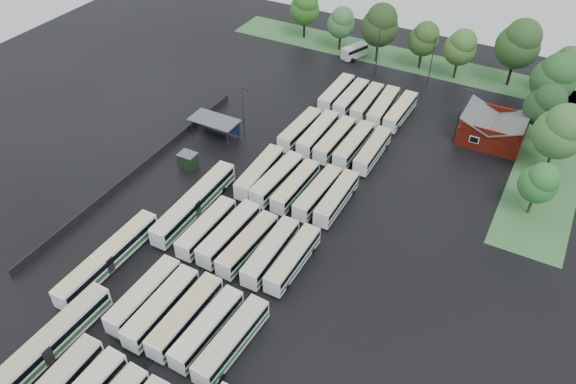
% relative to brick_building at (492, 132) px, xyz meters
% --- Properties ---
extents(ground, '(160.00, 160.00, 0.00)m').
position_rel_brick_building_xyz_m(ground, '(-24.00, -42.77, -1.87)').
color(ground, black).
rests_on(ground, ground).
extents(brick_building, '(10.07, 8.60, 5.39)m').
position_rel_brick_building_xyz_m(brick_building, '(0.00, 0.00, 0.00)').
color(brick_building, maroon).
rests_on(brick_building, ground).
extents(wash_shed, '(8.20, 4.20, 3.58)m').
position_rel_brick_building_xyz_m(wash_shed, '(-41.20, -20.74, 1.12)').
color(wash_shed, '#2D2D30').
rests_on(wash_shed, ground).
extents(utility_hut, '(2.70, 2.20, 2.62)m').
position_rel_brick_building_xyz_m(utility_hut, '(-40.20, -30.17, -0.55)').
color(utility_hut, black).
rests_on(utility_hut, ground).
extents(grass_strip_north, '(80.00, 10.00, 0.01)m').
position_rel_brick_building_xyz_m(grass_strip_north, '(-22.00, 22.03, -1.86)').
color(grass_strip_north, '#326633').
rests_on(grass_strip_north, ground).
extents(grass_strip_east, '(10.00, 50.00, 0.01)m').
position_rel_brick_building_xyz_m(grass_strip_east, '(10.00, 0.03, -1.86)').
color(grass_strip_east, '#326633').
rests_on(grass_strip_east, ground).
extents(west_fence, '(0.10, 50.00, 1.20)m').
position_rel_brick_building_xyz_m(west_fence, '(-46.20, -34.77, -1.27)').
color(west_fence, '#2D2D30').
rests_on(west_fence, ground).
extents(bus_r1c0, '(2.47, 11.29, 3.14)m').
position_rel_brick_building_xyz_m(bus_r1c0, '(-28.32, -55.01, -0.14)').
color(bus_r1c0, white).
rests_on(bus_r1c0, ground).
extents(bus_r1c1, '(2.48, 11.55, 3.21)m').
position_rel_brick_building_xyz_m(bus_r1c1, '(-25.35, -55.46, -0.10)').
color(bus_r1c1, white).
rests_on(bus_r1c1, ground).
extents(bus_r1c2, '(2.61, 11.60, 3.22)m').
position_rel_brick_building_xyz_m(bus_r1c2, '(-22.12, -55.17, -0.10)').
color(bus_r1c2, white).
rests_on(bus_r1c2, ground).
extents(bus_r1c3, '(2.79, 11.17, 3.09)m').
position_rel_brick_building_xyz_m(bus_r1c3, '(-18.99, -55.35, -0.17)').
color(bus_r1c3, white).
rests_on(bus_r1c3, ground).
extents(bus_r1c4, '(2.96, 11.58, 3.19)m').
position_rel_brick_building_xyz_m(bus_r1c4, '(-15.65, -55.43, -0.11)').
color(bus_r1c4, white).
rests_on(bus_r1c4, ground).
extents(bus_r2c0, '(2.41, 10.99, 3.05)m').
position_rel_brick_building_xyz_m(bus_r2c0, '(-28.55, -41.79, -0.19)').
color(bus_r2c0, white).
rests_on(bus_r2c0, ground).
extents(bus_r2c1, '(2.86, 11.68, 3.23)m').
position_rel_brick_building_xyz_m(bus_r2c1, '(-25.19, -41.37, -0.09)').
color(bus_r2c1, white).
rests_on(bus_r2c1, ground).
extents(bus_r2c2, '(2.91, 11.28, 3.11)m').
position_rel_brick_building_xyz_m(bus_r2c2, '(-21.99, -41.83, -0.15)').
color(bus_r2c2, white).
rests_on(bus_r2c2, ground).
extents(bus_r2c3, '(2.56, 11.45, 3.18)m').
position_rel_brick_building_xyz_m(bus_r2c3, '(-18.64, -41.64, -0.12)').
color(bus_r2c3, white).
rests_on(bus_r2c3, ground).
extents(bus_r2c4, '(2.40, 11.12, 3.09)m').
position_rel_brick_building_xyz_m(bus_r2c4, '(-15.55, -41.33, -0.17)').
color(bus_r2c4, white).
rests_on(bus_r2c4, ground).
extents(bus_r3c0, '(2.85, 11.62, 3.21)m').
position_rel_brick_building_xyz_m(bus_r3c0, '(-28.44, -27.89, -0.10)').
color(bus_r3c0, white).
rests_on(bus_r3c0, ground).
extents(bus_r3c1, '(2.98, 11.60, 3.20)m').
position_rel_brick_building_xyz_m(bus_r3c1, '(-25.35, -28.02, -0.11)').
color(bus_r3c1, white).
rests_on(bus_r3c1, ground).
extents(bus_r3c2, '(2.52, 11.01, 3.05)m').
position_rel_brick_building_xyz_m(bus_r3c2, '(-22.16, -28.16, -0.19)').
color(bus_r3c2, white).
rests_on(bus_r3c2, ground).
extents(bus_r3c3, '(2.74, 11.17, 3.09)m').
position_rel_brick_building_xyz_m(bus_r3c3, '(-18.60, -27.98, -0.17)').
color(bus_r3c3, white).
rests_on(bus_r3c3, ground).
extents(bus_r3c4, '(2.41, 10.97, 3.05)m').
position_rel_brick_building_xyz_m(bus_r3c4, '(-15.69, -27.71, -0.19)').
color(bus_r3c4, white).
rests_on(bus_r3c4, ground).
extents(bus_r4c0, '(2.73, 11.21, 3.10)m').
position_rel_brick_building_xyz_m(bus_r4c0, '(-28.57, -14.44, -0.16)').
color(bus_r4c0, white).
rests_on(bus_r4c0, ground).
extents(bus_r4c1, '(2.60, 11.55, 3.21)m').
position_rel_brick_building_xyz_m(bus_r4c1, '(-25.33, -14.22, -0.10)').
color(bus_r4c1, white).
rests_on(bus_r4c1, ground).
extents(bus_r4c2, '(2.62, 11.46, 3.18)m').
position_rel_brick_building_xyz_m(bus_r4c2, '(-22.10, -14.43, -0.12)').
color(bus_r4c2, white).
rests_on(bus_r4c2, ground).
extents(bus_r4c3, '(2.58, 11.33, 3.14)m').
position_rel_brick_building_xyz_m(bus_r4c3, '(-18.84, -14.24, -0.14)').
color(bus_r4c3, white).
rests_on(bus_r4c3, ground).
extents(bus_r4c4, '(2.45, 11.05, 3.07)m').
position_rel_brick_building_xyz_m(bus_r4c4, '(-15.56, -14.27, -0.18)').
color(bus_r4c4, white).
rests_on(bus_r4c4, ground).
extents(bus_r5c0, '(2.46, 11.26, 3.13)m').
position_rel_brick_building_xyz_m(bus_r5c0, '(-28.29, -0.42, -0.14)').
color(bus_r5c0, white).
rests_on(bus_r5c0, ground).
extents(bus_r5c1, '(2.41, 11.06, 3.07)m').
position_rel_brick_building_xyz_m(bus_r5c1, '(-25.21, -0.68, -0.17)').
color(bus_r5c1, white).
rests_on(bus_r5c1, ground).
extents(bus_r5c2, '(2.61, 11.11, 3.08)m').
position_rel_brick_building_xyz_m(bus_r5c2, '(-22.04, -0.82, -0.17)').
color(bus_r5c2, white).
rests_on(bus_r5c2, ground).
extents(bus_r5c3, '(2.95, 11.59, 3.20)m').
position_rel_brick_building_xyz_m(bus_r5c3, '(-18.86, -1.02, -0.11)').
color(bus_r5c3, white).
rests_on(bus_r5c3, ground).
extents(bus_r5c4, '(2.54, 11.11, 3.08)m').
position_rel_brick_building_xyz_m(bus_r5c4, '(-15.71, -0.85, -0.17)').
color(bus_r5c4, white).
rests_on(bus_r5c4, ground).
extents(artic_bus_west_a, '(2.84, 17.22, 3.19)m').
position_rel_brick_building_xyz_m(artic_bus_west_a, '(-33.02, -65.66, -0.10)').
color(artic_bus_west_a, white).
rests_on(artic_bus_west_a, ground).
extents(artic_bus_west_b, '(2.69, 17.45, 3.23)m').
position_rel_brick_building_xyz_m(artic_bus_west_b, '(-32.96, -38.39, -0.07)').
color(artic_bus_west_b, white).
rests_on(artic_bus_west_b, ground).
extents(artic_bus_west_c, '(2.50, 16.76, 3.11)m').
position_rel_brick_building_xyz_m(artic_bus_west_c, '(-36.31, -52.40, -0.14)').
color(artic_bus_west_c, white).
rests_on(artic_bus_west_c, ground).
extents(minibus, '(4.27, 6.31, 2.59)m').
position_rel_brick_building_xyz_m(minibus, '(-32.47, 17.86, -0.43)').
color(minibus, silver).
rests_on(minibus, ground).
extents(tree_north_0, '(6.54, 6.54, 10.83)m').
position_rel_brick_building_xyz_m(tree_north_0, '(-46.16, 21.53, 5.10)').
color(tree_north_0, black).
rests_on(tree_north_0, ground).
extents(tree_north_1, '(5.84, 5.84, 9.67)m').
position_rel_brick_building_xyz_m(tree_north_1, '(-36.65, 19.72, 4.35)').
color(tree_north_1, black).
rests_on(tree_north_1, ground).
extents(tree_north_2, '(7.58, 7.58, 12.55)m').
position_rel_brick_building_xyz_m(tree_north_2, '(-27.57, 18.13, 6.21)').
color(tree_north_2, black).
rests_on(tree_north_2, ground).
extents(tree_north_3, '(6.10, 6.10, 10.09)m').
position_rel_brick_building_xyz_m(tree_north_3, '(-18.70, 19.60, 4.62)').
color(tree_north_3, black).
rests_on(tree_north_3, ground).
extents(tree_north_4, '(6.24, 6.24, 10.34)m').
position_rel_brick_building_xyz_m(tree_north_4, '(-11.28, 18.94, 4.78)').
color(tree_north_4, black).
rests_on(tree_north_4, ground).
extents(tree_north_5, '(8.18, 8.18, 13.55)m').
position_rel_brick_building_xyz_m(tree_north_5, '(-1.33, 21.05, 6.85)').
color(tree_north_5, black).
rests_on(tree_north_5, ground).
extents(tree_north_6, '(6.20, 6.20, 10.27)m').
position_rel_brick_building_xyz_m(tree_north_6, '(7.47, 20.73, 4.74)').
color(tree_north_6, black).
rests_on(tree_north_6, ground).
extents(tree_east_0, '(5.33, 5.33, 8.84)m').
position_rel_brick_building_xyz_m(tree_east_0, '(9.21, -15.84, 3.82)').
color(tree_east_0, '#3C2C1A').
rests_on(tree_east_0, ground).
extents(tree_east_1, '(7.56, 7.56, 12.52)m').
position_rel_brick_building_xyz_m(tree_east_1, '(9.77, -5.10, 6.19)').
color(tree_east_1, '#35291D').
rests_on(tree_east_1, ground).
extents(tree_east_2, '(6.46, 6.46, 10.69)m').
position_rel_brick_building_xyz_m(tree_east_2, '(6.61, 3.66, 5.01)').
color(tree_east_2, black).
rests_on(tree_east_2, ground).
extents(tree_east_3, '(7.56, 7.56, 12.52)m').
position_rel_brick_building_xyz_m(tree_east_3, '(6.49, 11.83, 6.19)').
color(tree_east_3, black).
rests_on(tree_east_3, ground).
extents(tree_east_4, '(5.50, 5.50, 9.10)m').
position_rel_brick_building_xyz_m(tree_east_4, '(7.97, 19.85, 3.99)').
color(tree_east_4, black).
rests_on(tree_east_4, ground).
extents(lamp_post_ne, '(1.46, 0.28, 9.49)m').
position_rel_brick_building_xyz_m(lamp_post_ne, '(-5.37, -2.16, 3.64)').
color(lamp_post_ne, '#2D2D30').
rests_on(lamp_post_ne, ground).
extents(lamp_post_nw, '(1.46, 0.29, 9.50)m').
position_rel_brick_building_xyz_m(lamp_post_nw, '(-36.90, -18.59, 3.65)').
color(lamp_post_nw, '#2D2D30').
rests_on(lamp_post_nw, ground).
extents(lamp_post_back_w, '(1.57, 0.31, 10.20)m').
position_rel_brick_building_xyz_m(lamp_post_back_w, '(-25.26, 11.90, 4.05)').
color(lamp_post_back_w, '#2D2D30').
rests_on(lamp_post_back_w, ground).
extents(lamp_post_back_e, '(1.55, 0.30, 10.09)m').
position_rel_brick_building_xyz_m(lamp_post_back_e, '(-14.88, 13.06, 3.99)').
color(lamp_post_back_e, '#2D2D30').
rests_on(lamp_post_back_e, ground).
extents(puddle_0, '(5.77, 5.77, 0.01)m').
position_rel_brick_building_xyz_m(puddle_0, '(-25.24, -61.39, -1.86)').
color(puddle_0, black).
rests_on(puddle_0, ground).
extents(puddle_2, '(8.17, 8.17, 0.01)m').
position_rel_brick_building_xyz_m(puddle_2, '(-33.16, -37.77, -1.86)').
color(puddle_2, black).
rests_on(puddle_2, ground).
extents(puddle_3, '(4.23, 4.23, 0.01)m').
position_rel_brick_building_xyz_m(puddle_3, '(-18.71, -44.62, -1.86)').
color(puddle_3, black).
rests_on(puddle_3, ground).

